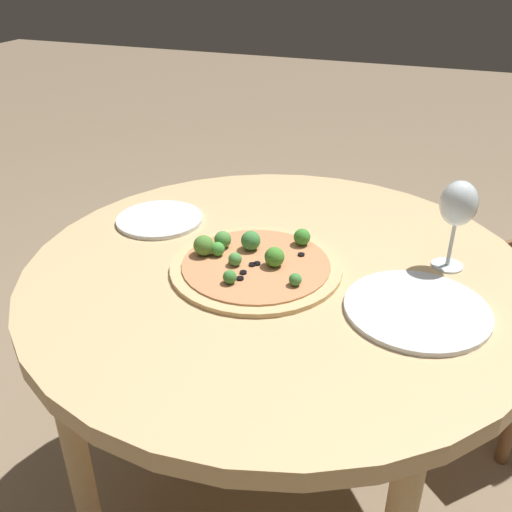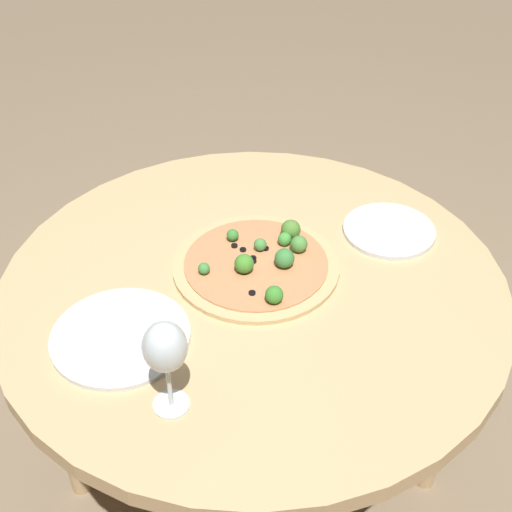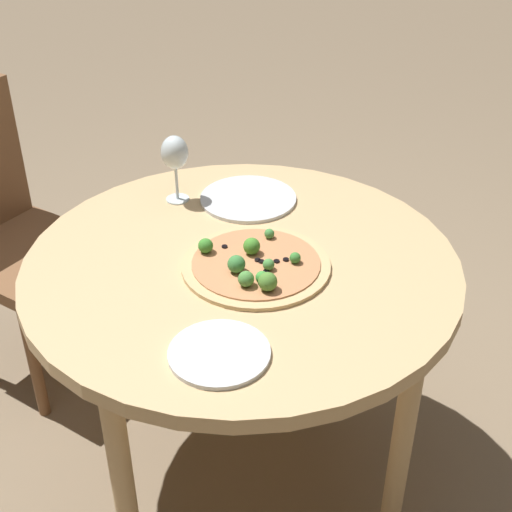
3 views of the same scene
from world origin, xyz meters
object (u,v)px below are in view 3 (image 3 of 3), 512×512
at_px(wine_glass, 175,154).
at_px(plate_near, 248,199).
at_px(chair, 6,231).
at_px(pizza, 255,264).
at_px(plate_far, 219,353).

bearing_deg(wine_glass, plate_near, 78.55).
distance_m(wine_glass, plate_near, 0.23).
height_order(chair, plate_near, chair).
relative_size(pizza, plate_near, 1.33).
distance_m(chair, wine_glass, 0.68).
height_order(pizza, wine_glass, wine_glass).
bearing_deg(chair, plate_far, -106.57).
relative_size(chair, plate_near, 3.54).
bearing_deg(pizza, wine_glass, -158.39).
relative_size(chair, pizza, 2.65).
distance_m(plate_near, plate_far, 0.63).
height_order(wine_glass, plate_near, wine_glass).
bearing_deg(wine_glass, chair, -118.62).
relative_size(plate_near, plate_far, 1.28).
bearing_deg(pizza, plate_far, -23.41).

